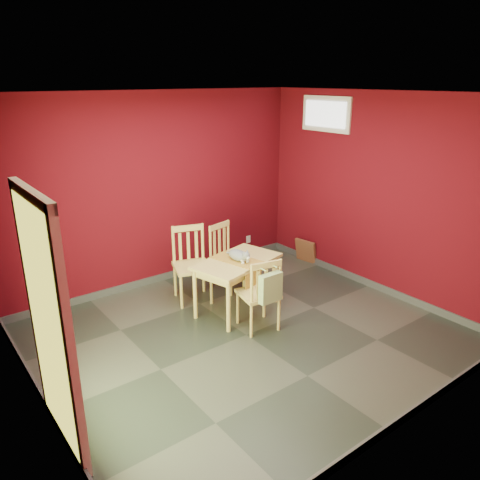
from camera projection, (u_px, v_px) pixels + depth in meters
ground at (246, 335)px, 5.47m from camera, size 4.50×4.50×0.00m
room_shell at (246, 331)px, 5.45m from camera, size 4.50×4.50×4.50m
doorway at (47, 320)px, 3.52m from camera, size 0.06×1.01×2.13m
window at (326, 114)px, 6.72m from camera, size 0.05×0.90×0.50m
outlet_plate at (248, 239)px, 7.78m from camera, size 0.08×0.02×0.12m
dining_table at (237, 266)px, 5.87m from camera, size 1.23×0.90×0.69m
table_runner at (242, 266)px, 5.78m from camera, size 0.46×0.72×0.33m
chair_far_left at (191, 263)px, 6.22m from camera, size 0.59×0.59×1.00m
chair_far_right at (227, 256)px, 6.57m from camera, size 0.52×0.52×0.93m
chair_near at (260, 293)px, 5.46m from camera, size 0.50×0.50×0.91m
tote_bag at (271, 288)px, 5.24m from camera, size 0.29×0.18×0.41m
cat at (238, 253)px, 5.81m from camera, size 0.22×0.38×0.18m
picture_frame at (306, 251)px, 7.58m from camera, size 0.17×0.39×0.37m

